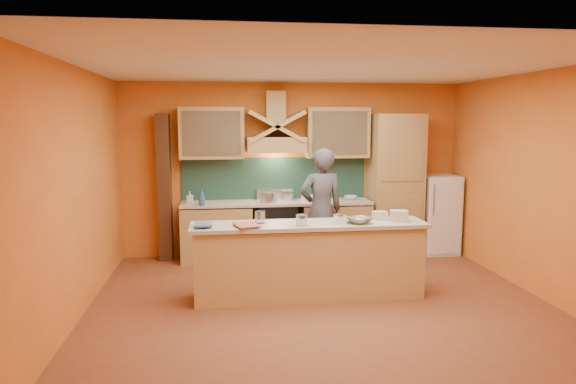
{
  "coord_description": "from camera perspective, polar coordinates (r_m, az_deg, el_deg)",
  "views": [
    {
      "loc": [
        -1.15,
        -5.8,
        2.19
      ],
      "look_at": [
        -0.28,
        0.9,
        1.25
      ],
      "focal_mm": 32.0,
      "sensor_mm": 36.0,
      "label": 1
    }
  ],
  "objects": [
    {
      "name": "pot_small",
      "position": [
        8.29,
        -0.06,
        -0.54
      ],
      "size": [
        0.23,
        0.23,
        0.14
      ],
      "primitive_type": "cylinder",
      "rotation": [
        0.0,
        0.0,
        -0.29
      ],
      "color": "silver",
      "rests_on": "stove"
    },
    {
      "name": "dish_rack",
      "position": [
        8.11,
        2.67,
        -0.76
      ],
      "size": [
        0.31,
        0.27,
        0.1
      ],
      "primitive_type": "cube",
      "rotation": [
        0.0,
        0.0,
        0.25
      ],
      "color": "white",
      "rests_on": "counter_top"
    },
    {
      "name": "bowl_back",
      "position": [
        8.38,
        6.96,
        -0.64
      ],
      "size": [
        0.25,
        0.25,
        0.07
      ],
      "primitive_type": "imported",
      "rotation": [
        0.0,
        0.0,
        0.25
      ],
      "color": "silver",
      "rests_on": "counter_top"
    },
    {
      "name": "wall_right",
      "position": [
        7.04,
        26.36,
        0.65
      ],
      "size": [
        0.02,
        5.0,
        2.8
      ],
      "primitive_type": "cube",
      "color": "orange",
      "rests_on": "floor"
    },
    {
      "name": "trim_column_left",
      "position": [
        8.27,
        -13.55,
        0.47
      ],
      "size": [
        0.2,
        0.3,
        2.3
      ],
      "primitive_type": "cube",
      "color": "#472816",
      "rests_on": "floor"
    },
    {
      "name": "counter_top",
      "position": [
        8.15,
        -1.28,
        -1.19
      ],
      "size": [
        3.0,
        0.62,
        0.04
      ],
      "primitive_type": "cube",
      "color": "#BCB39F",
      "rests_on": "base_cabinet_left"
    },
    {
      "name": "kitchen_scale",
      "position": [
        6.27,
        5.79,
        -3.06
      ],
      "size": [
        0.13,
        0.13,
        0.11
      ],
      "primitive_type": "cube",
      "rotation": [
        0.0,
        0.0,
        -0.01
      ],
      "color": "white",
      "rests_on": "island_top"
    },
    {
      "name": "grocery_bag_b",
      "position": [
        6.61,
        10.15,
        -2.58
      ],
      "size": [
        0.18,
        0.14,
        0.11
      ],
      "primitive_type": "cube",
      "rotation": [
        0.0,
        0.0,
        -0.01
      ],
      "color": "beige",
      "rests_on": "island_top"
    },
    {
      "name": "island_top",
      "position": [
        6.32,
        2.36,
        -3.67
      ],
      "size": [
        2.9,
        0.62,
        0.05
      ],
      "primitive_type": "cube",
      "color": "#BCB39F",
      "rests_on": "island_body"
    },
    {
      "name": "range_hood",
      "position": [
        8.11,
        -1.34,
        5.3
      ],
      "size": [
        0.92,
        0.5,
        0.24
      ],
      "primitive_type": "cube",
      "color": "tan",
      "rests_on": "wall_back"
    },
    {
      "name": "floor",
      "position": [
        6.31,
        3.7,
        -12.41
      ],
      "size": [
        5.5,
        5.0,
        0.01
      ],
      "primitive_type": "cube",
      "color": "brown",
      "rests_on": "ground"
    },
    {
      "name": "grocery_bag_a",
      "position": [
        6.55,
        12.24,
        -2.62
      ],
      "size": [
        0.24,
        0.21,
        0.14
      ],
      "primitive_type": "cube",
      "rotation": [
        0.0,
        0.0,
        -0.23
      ],
      "color": "beige",
      "rests_on": "island_top"
    },
    {
      "name": "mixing_bowl",
      "position": [
        6.34,
        7.9,
        -3.13
      ],
      "size": [
        0.39,
        0.39,
        0.07
      ],
      "primitive_type": "imported",
      "rotation": [
        0.0,
        0.0,
        0.39
      ],
      "color": "silver",
      "rests_on": "island_top"
    },
    {
      "name": "base_cabinet_right",
      "position": [
        8.39,
        5.21,
        -4.23
      ],
      "size": [
        1.1,
        0.6,
        0.86
      ],
      "primitive_type": "cube",
      "color": "tan",
      "rests_on": "floor"
    },
    {
      "name": "jar_large",
      "position": [
        6.29,
        -3.13,
        -2.81
      ],
      "size": [
        0.15,
        0.15,
        0.15
      ],
      "primitive_type": "cylinder",
      "rotation": [
        0.0,
        0.0,
        0.24
      ],
      "color": "white",
      "rests_on": "island_top"
    },
    {
      "name": "wall_back",
      "position": [
        8.42,
        0.52,
        2.53
      ],
      "size": [
        5.5,
        0.02,
        2.8
      ],
      "primitive_type": "cube",
      "color": "orange",
      "rests_on": "floor"
    },
    {
      "name": "island_body",
      "position": [
        6.43,
        2.33,
        -7.86
      ],
      "size": [
        2.8,
        0.55,
        0.88
      ],
      "primitive_type": "cube",
      "color": "tan",
      "rests_on": "floor"
    },
    {
      "name": "fridge",
      "position": [
        8.89,
        16.31,
        -2.38
      ],
      "size": [
        0.58,
        0.6,
        1.3
      ],
      "primitive_type": "cube",
      "color": "white",
      "rests_on": "floor"
    },
    {
      "name": "upper_cabinet_right",
      "position": [
        8.34,
        5.49,
        6.57
      ],
      "size": [
        1.0,
        0.35,
        0.8
      ],
      "primitive_type": "cube",
      "color": "tan",
      "rests_on": "wall_back"
    },
    {
      "name": "cloth",
      "position": [
        6.43,
        7.28,
        -3.24
      ],
      "size": [
        0.27,
        0.23,
        0.02
      ],
      "primitive_type": "cube",
      "rotation": [
        0.0,
        0.0,
        -0.32
      ],
      "color": "beige",
      "rests_on": "island_top"
    },
    {
      "name": "base_cabinet_left",
      "position": [
        8.19,
        -7.92,
        -4.56
      ],
      "size": [
        1.1,
        0.6,
        0.86
      ],
      "primitive_type": "cube",
      "color": "tan",
      "rests_on": "floor"
    },
    {
      "name": "backsplash",
      "position": [
        8.38,
        -1.5,
        1.47
      ],
      "size": [
        3.0,
        0.03,
        0.7
      ],
      "primitive_type": "cube",
      "color": "#1A3A31",
      "rests_on": "wall_back"
    },
    {
      "name": "pot_large",
      "position": [
        8.04,
        -2.16,
        -0.72
      ],
      "size": [
        0.32,
        0.32,
        0.17
      ],
      "primitive_type": "cylinder",
      "rotation": [
        0.0,
        0.0,
        -0.28
      ],
      "color": "#B4B4BC",
      "rests_on": "stove"
    },
    {
      "name": "pantry_column",
      "position": [
        8.54,
        11.83,
        0.75
      ],
      "size": [
        0.8,
        0.6,
        2.3
      ],
      "primitive_type": "cube",
      "color": "tan",
      "rests_on": "floor"
    },
    {
      "name": "book_upper",
      "position": [
        6.14,
        -10.31,
        -3.58
      ],
      "size": [
        0.21,
        0.28,
        0.02
      ],
      "primitive_type": "imported",
      "rotation": [
        0.0,
        0.0,
        -0.0
      ],
      "color": "#40638D",
      "rests_on": "island_top"
    },
    {
      "name": "ceiling",
      "position": [
        5.95,
        3.94,
        13.79
      ],
      "size": [
        5.5,
        5.0,
        0.01
      ],
      "primitive_type": "cube",
      "color": "white",
      "rests_on": "wall_back"
    },
    {
      "name": "hood_chimney",
      "position": [
        8.2,
        -1.43,
        9.38
      ],
      "size": [
        0.3,
        0.3,
        0.5
      ],
      "primitive_type": "cube",
      "color": "tan",
      "rests_on": "wall_back"
    },
    {
      "name": "wall_left",
      "position": [
        6.07,
        -22.57,
        -0.16
      ],
      "size": [
        0.02,
        5.0,
        2.8
      ],
      "primitive_type": "cube",
      "color": "orange",
      "rests_on": "floor"
    },
    {
      "name": "soap_bottle_b",
      "position": [
        7.84,
        -9.56,
        -0.56
      ],
      "size": [
        0.14,
        0.14,
        0.26
      ],
      "primitive_type": "imported",
      "rotation": [
        0.0,
        0.0,
        0.6
      ],
      "color": "#305584",
      "rests_on": "counter_top"
    },
    {
      "name": "person",
      "position": [
        7.5,
        3.68,
        -2.0
      ],
      "size": [
        0.71,
        0.52,
        1.8
      ],
      "primitive_type": "imported",
      "rotation": [
        0.0,
        0.0,
        3.29
      ],
      "color": "#4C4C51",
      "rests_on": "floor"
    },
    {
      "name": "book_lower",
      "position": [
        6.06,
        -5.79,
        -3.82
      ],
      "size": [
        0.33,
        0.4,
        0.03
      ],
      "primitive_type": "imported",
      "rotation": [
        0.0,
        0.0,
        0.26
      ],
      "color": "#AF573E",
      "rests_on": "island_top"
    },
    {
      "name": "soap_bottle_a",
      "position": [
        8.07,
        -10.84,
        -0.61
      ],
      "size": [
        0.1,
        0.1,
        0.19
      ],
      "primitive_type": "imported",
      "rotation": [
        0.0,
        0.0,
        -0.21
      ],
      "color": "silver",
      "rests_on": "counter_top"
    },
    {
      "name": "upper_cabinet_left",
      "position": [
        8.13,
        -8.47,
        6.49
      ],
      "size": [
        1.0,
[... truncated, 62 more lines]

